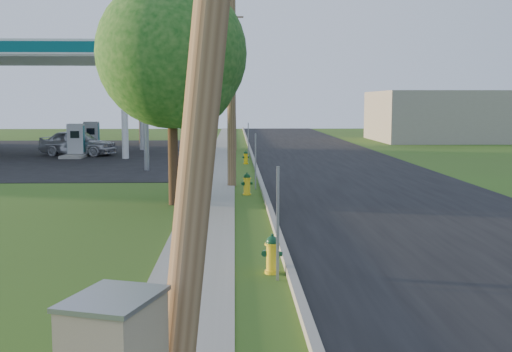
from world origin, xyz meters
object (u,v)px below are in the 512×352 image
Objects in this scene: fuel_pump_ne at (76,144)px; hydrant_near at (272,254)px; utility_pole_far at (233,76)px; price_pylon at (144,50)px; tree_lot at (141,83)px; hydrant_far at (246,157)px; tree_verge at (175,59)px; utility_pole_mid at (231,51)px; car_silver at (78,143)px; fuel_pump_se at (92,140)px; hydrant_mid at (247,184)px.

fuel_pump_ne is 27.14m from hydrant_near.
utility_pole_far is 10.99m from fuel_pump_ne.
tree_lot is (-2.99, 19.67, -0.86)m from price_pylon.
fuel_pump_ne reaches higher than hydrant_far.
fuel_pump_ne is 0.45× the size of tree_lot.
tree_verge is at bearing 107.05° from hydrant_near.
price_pylon is 10.01× the size of hydrant_far.
utility_pole_mid is 2.20× the size of car_silver.
tree_lot is (-5.24, 29.58, 0.21)m from tree_verge.
fuel_pump_ne is at bearing 110.90° from hydrant_near.
tree_verge is (-1.65, -4.41, -0.59)m from utility_pole_mid.
fuel_pump_se is 4.68× the size of hydrant_far.
tree_verge is at bearing -94.22° from utility_pole_far.
price_pylon is 19.91m from tree_lot.
hydrant_near is 20.90m from hydrant_far.
utility_pole_mid is 19.65m from fuel_pump_se.
tree_lot is at bearing 105.31° from utility_pole_mid.
tree_lot reaches higher than hydrant_near.
tree_lot is 28.79m from hydrant_mid.
price_pylon is 10.96m from car_silver.
car_silver is at bearing 110.45° from hydrant_near.
tree_lot reaches higher than hydrant_mid.
fuel_pump_ne is 0.72× the size of car_silver.
utility_pole_far is at bearing 85.78° from tree_verge.
tree_verge is 8.95× the size of hydrant_mid.
utility_pole_far is 9.84m from fuel_pump_se.
tree_lot is 12.01m from car_silver.
hydrant_near is 0.96× the size of hydrant_mid.
tree_lot is 10.37× the size of hydrant_far.
utility_pole_far is 20.82m from hydrant_mid.
tree_lot is 9.76× the size of hydrant_near.
car_silver is (-9.82, 26.33, 0.40)m from hydrant_near.
tree_lot reaches higher than hydrant_far.
price_pylon is 19.14m from hydrant_near.
hydrant_mid is at bearing -133.90° from car_silver.
utility_pole_far reaches higher than hydrant_near.
fuel_pump_ne is at bearing 155.05° from hydrant_far.
tree_verge is 9.91× the size of hydrant_far.
tree_verge is 9.22m from hydrant_near.
tree_lot is at bearing 133.88° from utility_pole_far.
fuel_pump_ne is (-8.90, -5.00, -4.08)m from utility_pole_far.
utility_pole_mid reaches higher than tree_verge.
fuel_pump_se is 0.45× the size of tree_lot.
fuel_pump_se is 0.72× the size of car_silver.
utility_pole_far reaches higher than car_silver.
hydrant_mid is (-0.26, 10.01, 0.01)m from hydrant_near.
tree_lot is at bearing 76.18° from fuel_pump_se.
utility_pole_far reaches higher than tree_lot.
price_pylon is (-3.90, -12.50, 0.63)m from utility_pole_far.
utility_pole_far reaches higher than price_pylon.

